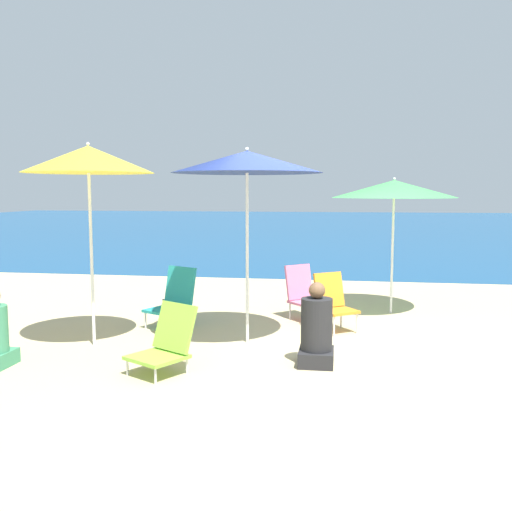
{
  "coord_description": "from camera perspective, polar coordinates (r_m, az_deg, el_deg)",
  "views": [
    {
      "loc": [
        0.19,
        -6.27,
        1.83
      ],
      "look_at": [
        -0.97,
        0.94,
        1.0
      ],
      "focal_mm": 40.0,
      "sensor_mm": 36.0,
      "label": 1
    }
  ],
  "objects": [
    {
      "name": "beach_chair_orange",
      "position": [
        7.6,
        7.74,
        -4.44
      ],
      "size": [
        0.63,
        0.64,
        0.76
      ],
      "rotation": [
        0.0,
        0.0,
        0.64
      ],
      "color": "silver",
      "rests_on": "ground"
    },
    {
      "name": "water_bottle",
      "position": [
        8.76,
        -9.23,
        -5.11
      ],
      "size": [
        0.07,
        0.07,
        0.21
      ],
      "color": "#8CCCEA",
      "rests_on": "ground"
    },
    {
      "name": "beach_chair_teal",
      "position": [
        7.85,
        -8.19,
        -4.19
      ],
      "size": [
        0.69,
        0.73,
        0.8
      ],
      "rotation": [
        0.0,
        0.0,
        -0.46
      ],
      "color": "silver",
      "rests_on": "ground"
    },
    {
      "name": "ground_plane",
      "position": [
        6.54,
        7.19,
        -9.82
      ],
      "size": [
        60.0,
        60.0,
        0.0
      ],
      "primitive_type": "plane",
      "color": "#C6B284"
    },
    {
      "name": "beach_umbrella_yellow",
      "position": [
        6.94,
        -16.42,
        9.23
      ],
      "size": [
        1.51,
        1.51,
        2.39
      ],
      "color": "white",
      "rests_on": "ground"
    },
    {
      "name": "person_seated_far",
      "position": [
        6.1,
        6.07,
        -7.52
      ],
      "size": [
        0.37,
        0.44,
        0.88
      ],
      "rotation": [
        0.0,
        0.0,
        0.01
      ],
      "color": "#262628",
      "rests_on": "ground"
    },
    {
      "name": "beach_umbrella_green",
      "position": [
        8.71,
        13.64,
        6.52
      ],
      "size": [
        1.83,
        1.83,
        2.03
      ],
      "color": "white",
      "rests_on": "ground"
    },
    {
      "name": "beach_umbrella_navy",
      "position": [
        6.8,
        -0.9,
        9.37
      ],
      "size": [
        1.79,
        1.79,
        2.34
      ],
      "color": "white",
      "rests_on": "ground"
    },
    {
      "name": "beach_chair_pink",
      "position": [
        8.23,
        4.86,
        -3.71
      ],
      "size": [
        0.71,
        0.72,
        0.77
      ],
      "rotation": [
        0.0,
        0.0,
        0.73
      ],
      "color": "silver",
      "rests_on": "ground"
    },
    {
      "name": "beach_chair_lime",
      "position": [
        5.92,
        -8.99,
        -8.51
      ],
      "size": [
        0.72,
        0.75,
        0.68
      ],
      "rotation": [
        0.0,
        0.0,
        -0.53
      ],
      "color": "silver",
      "rests_on": "ground"
    },
    {
      "name": "sea_water",
      "position": [
        31.8,
        8.76,
        3.09
      ],
      "size": [
        60.0,
        40.0,
        0.01
      ],
      "color": "navy",
      "rests_on": "ground"
    }
  ]
}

